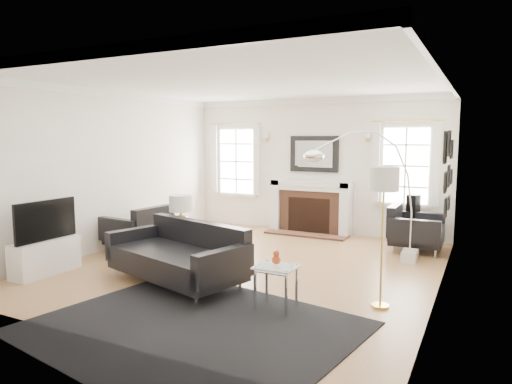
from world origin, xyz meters
The scene contains 25 objects.
floor centered at (0.00, 0.00, 0.00)m, with size 6.00×6.00×0.00m, color #A87546.
back_wall centered at (0.00, 3.00, 1.40)m, with size 5.50×0.04×2.80m, color white.
front_wall centered at (0.00, -3.00, 1.40)m, with size 5.50×0.04×2.80m, color white.
left_wall centered at (-2.75, 0.00, 1.40)m, with size 0.04×6.00×2.80m, color white.
right_wall centered at (2.75, 0.00, 1.40)m, with size 0.04×6.00×2.80m, color white.
ceiling centered at (0.00, 0.00, 2.80)m, with size 5.50×6.00×0.02m, color white.
crown_molding centered at (0.00, 0.00, 2.74)m, with size 5.50×6.00×0.12m, color white.
fireplace centered at (0.00, 2.79, 0.54)m, with size 1.70×0.69×1.11m.
mantel_mirror centered at (0.00, 2.95, 1.65)m, with size 1.05×0.07×0.75m.
window_left centered at (-1.85, 2.95, 1.46)m, with size 1.24×0.15×1.62m.
window_right centered at (1.85, 2.95, 1.46)m, with size 1.24×0.15×1.62m.
gallery_wall centered at (2.72, 1.30, 1.53)m, with size 0.04×1.73×1.29m.
tv_unit centered at (-2.44, -1.70, 0.33)m, with size 0.35×1.00×1.09m.
area_rug centered at (0.57, -2.34, 0.01)m, with size 3.17×2.64×0.01m, color black.
sofa centered at (-0.45, -1.14, 0.37)m, with size 2.23×1.46×0.67m.
armchair_left centered at (-2.13, -0.02, 0.37)m, with size 0.98×1.07×0.67m.
armchair_right centered at (2.13, 2.18, 0.37)m, with size 0.89×0.99×0.66m.
coffee_table centered at (-1.09, -0.83, 0.39)m, with size 0.95×0.95×0.42m.
side_table_left centered at (-0.98, -0.38, 0.41)m, with size 0.47×0.47×0.51m.
nesting_table centered at (1.13, -1.45, 0.40)m, with size 0.47×0.39×0.51m.
gourd_lamp centered at (-0.98, -0.38, 0.85)m, with size 0.36×0.36×0.58m.
orange_vase centered at (1.13, -1.45, 0.61)m, with size 0.10×0.10×0.17m.
arc_floor_lamp centered at (1.57, 0.87, 1.17)m, with size 1.53×1.42×2.17m.
stick_floor_lamp centered at (2.20, -0.85, 1.43)m, with size 0.33×0.33×1.65m.
speaker_tower centered at (2.06, 2.65, 0.47)m, with size 0.19×0.19×0.94m, color black.
Camera 1 is at (3.23, -6.10, 1.97)m, focal length 32.00 mm.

